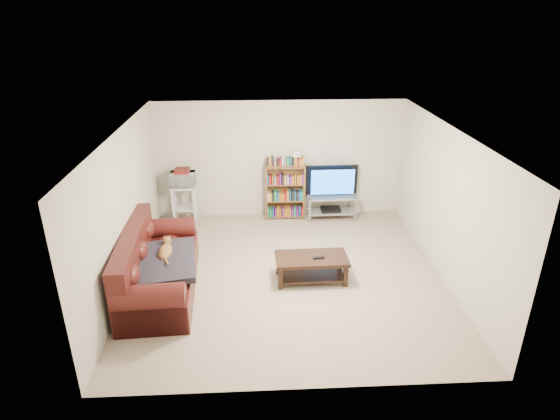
{
  "coord_description": "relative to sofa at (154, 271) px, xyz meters",
  "views": [
    {
      "loc": [
        -0.48,
        -6.61,
        4.06
      ],
      "look_at": [
        -0.1,
        0.4,
        1.0
      ],
      "focal_mm": 30.0,
      "sensor_mm": 36.0,
      "label": 1
    }
  ],
  "objects": [
    {
      "name": "microwave",
      "position": [
        0.14,
        2.51,
        0.58
      ],
      "size": [
        0.49,
        0.34,
        0.27
      ],
      "primitive_type": "imported",
      "rotation": [
        0.0,
        0.0,
        0.02
      ],
      "color": "silver",
      "rests_on": "microwave_stand"
    },
    {
      "name": "cat",
      "position": [
        0.19,
        0.06,
        0.29
      ],
      "size": [
        0.29,
        0.65,
        0.19
      ],
      "primitive_type": null,
      "rotation": [
        0.0,
        0.0,
        0.06
      ],
      "color": "brown",
      "rests_on": "sofa"
    },
    {
      "name": "wall_right",
      "position": [
        4.57,
        0.32,
        0.86
      ],
      "size": [
        0.0,
        5.0,
        5.0
      ],
      "primitive_type": "plane",
      "rotation": [
        1.57,
        0.0,
        -1.57
      ],
      "color": "beige",
      "rests_on": "ground"
    },
    {
      "name": "wall_front",
      "position": [
        2.07,
        -2.18,
        0.86
      ],
      "size": [
        5.0,
        0.0,
        5.0
      ],
      "primitive_type": "plane",
      "rotation": [
        -1.57,
        0.0,
        0.0
      ],
      "color": "beige",
      "rests_on": "ground"
    },
    {
      "name": "blanket",
      "position": [
        0.2,
        -0.15,
        0.23
      ],
      "size": [
        1.05,
        1.28,
        0.19
      ],
      "primitive_type": "cube",
      "rotation": [
        0.05,
        -0.04,
        0.14
      ],
      "color": "#27232D",
      "rests_on": "sofa"
    },
    {
      "name": "bookshelf",
      "position": [
        2.18,
        2.62,
        0.26
      ],
      "size": [
        0.81,
        0.26,
        1.17
      ],
      "rotation": [
        0.0,
        0.0,
        -0.02
      ],
      "color": "brown",
      "rests_on": "floor"
    },
    {
      "name": "television",
      "position": [
        3.12,
        2.55,
        0.46
      ],
      "size": [
        1.07,
        0.16,
        0.62
      ],
      "primitive_type": "imported",
      "rotation": [
        0.0,
        0.0,
        3.16
      ],
      "color": "black",
      "rests_on": "tv_stand"
    },
    {
      "name": "sofa",
      "position": [
        0.0,
        0.0,
        0.0
      ],
      "size": [
        1.14,
        2.38,
        0.99
      ],
      "rotation": [
        0.0,
        0.0,
        0.06
      ],
      "color": "#431411",
      "rests_on": "floor"
    },
    {
      "name": "coffee_table",
      "position": [
        2.44,
        0.17,
        -0.05
      ],
      "size": [
        1.16,
        0.6,
        0.42
      ],
      "rotation": [
        0.0,
        0.0,
        0.02
      ],
      "color": "black",
      "rests_on": "floor"
    },
    {
      "name": "game_boxes",
      "position": [
        0.14,
        2.51,
        0.74
      ],
      "size": [
        0.29,
        0.26,
        0.05
      ],
      "primitive_type": "cube",
      "rotation": [
        0.0,
        0.0,
        0.02
      ],
      "color": "maroon",
      "rests_on": "microwave"
    },
    {
      "name": "floor",
      "position": [
        2.07,
        0.32,
        -0.34
      ],
      "size": [
        5.0,
        5.0,
        0.0
      ],
      "primitive_type": "plane",
      "color": "tan",
      "rests_on": "ground"
    },
    {
      "name": "ceiling",
      "position": [
        2.07,
        0.32,
        2.06
      ],
      "size": [
        5.0,
        5.0,
        0.0
      ],
      "primitive_type": "plane",
      "rotation": [
        3.14,
        0.0,
        0.0
      ],
      "color": "white",
      "rests_on": "ground"
    },
    {
      "name": "dvd_player",
      "position": [
        3.12,
        2.55,
        -0.15
      ],
      "size": [
        0.4,
        0.28,
        0.06
      ],
      "primitive_type": "cube",
      "rotation": [
        0.0,
        0.0,
        0.01
      ],
      "color": "black",
      "rests_on": "tv_stand"
    },
    {
      "name": "shelf_clutter",
      "position": [
        2.28,
        2.63,
        0.93
      ],
      "size": [
        0.59,
        0.18,
        0.28
      ],
      "rotation": [
        0.0,
        0.0,
        -0.02
      ],
      "color": "silver",
      "rests_on": "bookshelf"
    },
    {
      "name": "tv_stand",
      "position": [
        3.12,
        2.55,
        -0.01
      ],
      "size": [
        1.0,
        0.46,
        0.5
      ],
      "rotation": [
        0.0,
        0.0,
        0.01
      ],
      "color": "#999EA3",
      "rests_on": "floor"
    },
    {
      "name": "remote",
      "position": [
        2.55,
        0.12,
        0.08
      ],
      "size": [
        0.19,
        0.08,
        0.02
      ],
      "primitive_type": "cube",
      "rotation": [
        0.0,
        0.0,
        0.17
      ],
      "color": "black",
      "rests_on": "coffee_table"
    },
    {
      "name": "wall_back",
      "position": [
        2.07,
        2.82,
        0.86
      ],
      "size": [
        5.0,
        0.0,
        5.0
      ],
      "primitive_type": "plane",
      "rotation": [
        1.57,
        0.0,
        0.0
      ],
      "color": "beige",
      "rests_on": "ground"
    },
    {
      "name": "wall_left",
      "position": [
        -0.43,
        0.32,
        0.86
      ],
      "size": [
        0.0,
        5.0,
        5.0
      ],
      "primitive_type": "plane",
      "rotation": [
        1.57,
        0.0,
        1.57
      ],
      "color": "beige",
      "rests_on": "ground"
    },
    {
      "name": "microwave_stand",
      "position": [
        0.14,
        2.51,
        0.16
      ],
      "size": [
        0.5,
        0.37,
        0.79
      ],
      "rotation": [
        0.0,
        0.0,
        0.02
      ],
      "color": "silver",
      "rests_on": "floor"
    }
  ]
}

